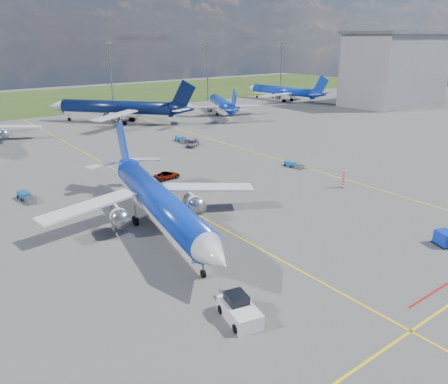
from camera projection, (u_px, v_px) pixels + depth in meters
ground at (257, 247)px, 52.33m from camera, size 400.00×400.00×0.00m
taxiway_lines at (149, 187)px, 73.26m from camera, size 60.25×160.00×0.02m
floodlight_masts at (51, 76)px, 136.58m from camera, size 202.20×0.50×22.70m
terminal_building at (395, 68)px, 161.33m from camera, size 42.00×22.00×26.00m
warning_post at (343, 179)px, 72.63m from camera, size 0.50×0.50×3.00m
bg_jet_n at (118, 123)px, 128.92m from camera, size 58.40×59.57×12.43m
bg_jet_ne at (222, 114)px, 143.92m from camera, size 40.80×45.15×9.65m
bg_jet_ene at (282, 101)px, 174.32m from camera, size 35.83×44.13×10.60m
main_airliner at (161, 228)px, 57.42m from camera, size 38.95×46.84×10.91m
pushback_tug at (239, 310)px, 38.70m from camera, size 3.34×6.62×2.20m
uld_container at (445, 238)px, 52.57m from camera, size 2.41×2.65×1.73m
service_car_b at (167, 175)px, 77.40m from camera, size 5.00×2.61×1.34m
service_car_c at (192, 143)px, 100.69m from camera, size 5.24×4.81×1.47m
baggage_tug_w at (293, 165)px, 84.61m from camera, size 1.58×4.35×0.96m
baggage_tug_c at (26, 197)px, 67.21m from camera, size 1.76×5.03×1.11m
baggage_tug_e at (182, 139)px, 105.35m from camera, size 2.20×5.51×1.20m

